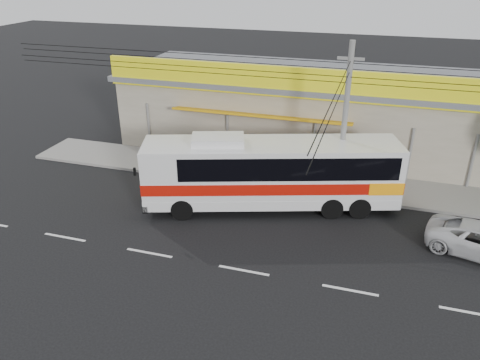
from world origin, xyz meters
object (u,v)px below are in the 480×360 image
at_px(motorbike_dark, 160,163).
at_px(utility_pole, 350,72).
at_px(motorbike_red, 206,161).
at_px(coach_bus, 275,170).

relative_size(motorbike_dark, utility_pole, 0.05).
relative_size(motorbike_red, motorbike_dark, 1.08).
distance_m(coach_bus, motorbike_dark, 7.29).
height_order(coach_bus, utility_pole, utility_pole).
height_order(motorbike_dark, utility_pole, utility_pole).
relative_size(motorbike_red, utility_pole, 0.05).
xyz_separation_m(coach_bus, motorbike_dark, (-6.91, 1.93, -1.31)).
xyz_separation_m(motorbike_dark, utility_pole, (9.73, -0.50, 5.72)).
relative_size(coach_bus, utility_pole, 0.35).
bearing_deg(utility_pole, coach_bus, -153.14).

